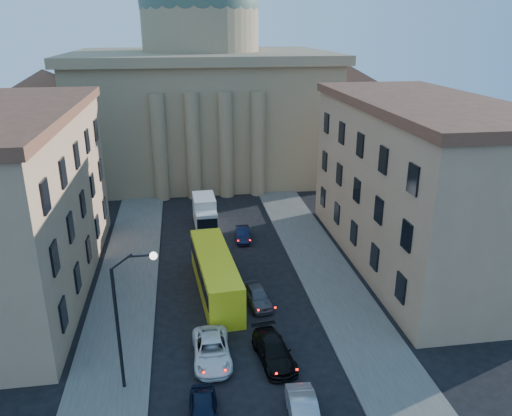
{
  "coord_description": "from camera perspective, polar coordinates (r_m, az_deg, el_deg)",
  "views": [
    {
      "loc": [
        -3.36,
        -17.19,
        20.45
      ],
      "look_at": [
        1.98,
        17.93,
        7.38
      ],
      "focal_mm": 35.0,
      "sensor_mm": 36.0,
      "label": 1
    }
  ],
  "objects": [
    {
      "name": "sidewalk_left",
      "position": [
        40.99,
        -14.91,
        -10.36
      ],
      "size": [
        5.0,
        60.0,
        0.15
      ],
      "primitive_type": "cube",
      "color": "#4E4C48",
      "rests_on": "ground"
    },
    {
      "name": "sidewalk_right",
      "position": [
        42.35,
        8.85,
        -8.81
      ],
      "size": [
        5.0,
        60.0,
        0.15
      ],
      "primitive_type": "cube",
      "color": "#4E4C48",
      "rests_on": "ground"
    },
    {
      "name": "church",
      "position": [
        73.24,
        -6.12,
        13.37
      ],
      "size": [
        68.02,
        28.76,
        36.6
      ],
      "color": "#887253",
      "rests_on": "ground"
    },
    {
      "name": "building_left",
      "position": [
        43.49,
        -26.46,
        0.59
      ],
      "size": [
        11.6,
        26.6,
        14.7
      ],
      "color": "tan",
      "rests_on": "ground"
    },
    {
      "name": "building_right",
      "position": [
        46.04,
        18.04,
        2.76
      ],
      "size": [
        11.6,
        26.6,
        14.7
      ],
      "color": "tan",
      "rests_on": "ground"
    },
    {
      "name": "street_lamp",
      "position": [
        29.62,
        -14.67,
        -11.32
      ],
      "size": [
        2.62,
        0.44,
        8.83
      ],
      "color": "black",
      "rests_on": "ground"
    },
    {
      "name": "car_left_near",
      "position": [
        29.45,
        -6.04,
        -22.11
      ],
      "size": [
        1.68,
        3.99,
        1.35
      ],
      "primitive_type": "imported",
      "rotation": [
        0.0,
        0.0,
        -0.02
      ],
      "color": "black",
      "rests_on": "ground"
    },
    {
      "name": "car_right_near",
      "position": [
        29.26,
        5.49,
        -22.32
      ],
      "size": [
        1.76,
        4.39,
        1.42
      ],
      "primitive_type": "imported",
      "rotation": [
        0.0,
        0.0,
        -0.06
      ],
      "color": "#95979C",
      "rests_on": "ground"
    },
    {
      "name": "car_left_mid",
      "position": [
        33.58,
        -5.08,
        -15.89
      ],
      "size": [
        2.38,
        5.13,
        1.42
      ],
      "primitive_type": "imported",
      "rotation": [
        0.0,
        0.0,
        0.0
      ],
      "color": "white",
      "rests_on": "ground"
    },
    {
      "name": "car_right_mid",
      "position": [
        33.4,
        2.04,
        -16.03
      ],
      "size": [
        2.62,
        5.11,
        1.42
      ],
      "primitive_type": "imported",
      "rotation": [
        0.0,
        0.0,
        0.13
      ],
      "color": "black",
      "rests_on": "ground"
    },
    {
      "name": "car_right_far",
      "position": [
        39.24,
        0.17,
        -10.01
      ],
      "size": [
        2.17,
        4.29,
        1.4
      ],
      "primitive_type": "imported",
      "rotation": [
        0.0,
        0.0,
        0.13
      ],
      "color": "#4F4F54",
      "rests_on": "ground"
    },
    {
      "name": "car_right_distant",
      "position": [
        50.34,
        -1.53,
        -2.99
      ],
      "size": [
        1.57,
        3.88,
        1.25
      ],
      "primitive_type": "imported",
      "rotation": [
        0.0,
        0.0,
        -0.06
      ],
      "color": "black",
      "rests_on": "ground"
    },
    {
      "name": "city_bus",
      "position": [
        40.43,
        -4.67,
        -7.43
      ],
      "size": [
        3.55,
        11.68,
        3.24
      ],
      "rotation": [
        0.0,
        0.0,
        0.08
      ],
      "color": "yellow",
      "rests_on": "ground"
    },
    {
      "name": "box_truck",
      "position": [
        53.65,
        -5.85,
        -0.6
      ],
      "size": [
        2.42,
        5.79,
        3.15
      ],
      "rotation": [
        0.0,
        0.0,
        0.03
      ],
      "color": "silver",
      "rests_on": "ground"
    }
  ]
}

